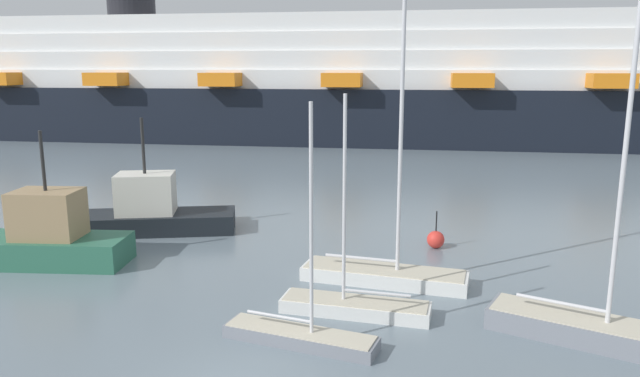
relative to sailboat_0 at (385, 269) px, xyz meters
name	(u,v)px	position (x,y,z in m)	size (l,w,h in m)	color
sailboat_0	(385,269)	(0.00, 0.00, 0.00)	(6.16, 2.00, 11.59)	white
sailboat_1	(300,332)	(-1.77, -5.47, -0.18)	(4.65, 1.71, 6.93)	gray
sailboat_2	(590,326)	(6.35, -3.44, -0.05)	(5.85, 3.28, 9.74)	gray
sailboat_3	(355,304)	(-0.59, -3.05, -0.18)	(4.84, 1.34, 7.03)	white
fishing_boat_0	(45,238)	(-13.62, -0.91, 0.54)	(7.08, 3.45, 5.40)	#2D6B51
fishing_boat_1	(152,212)	(-11.75, 4.39, 0.46)	(7.93, 4.79, 5.51)	black
channel_buoy_1	(436,239)	(1.69, 4.74, -0.13)	(0.77, 0.77, 1.67)	red
cruise_ship	(294,85)	(-15.13, 42.72, 5.36)	(104.50, 21.96, 18.36)	black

